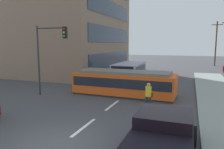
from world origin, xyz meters
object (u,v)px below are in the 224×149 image
object	(u,v)px
city_bus	(129,71)
traffic_light_mast	(49,48)
utility_pole_distant	(216,43)
streetcar_tram	(124,83)
pedestrian_crossing	(148,95)
pickup_truck_parked	(162,138)

from	to	relation	value
city_bus	traffic_light_mast	bearing A→B (deg)	-113.38
utility_pole_distant	city_bus	bearing A→B (deg)	-116.31
streetcar_tram	pedestrian_crossing	distance (m)	4.11
pickup_truck_parked	streetcar_tram	bearing A→B (deg)	114.70
streetcar_tram	pedestrian_crossing	xyz separation A→B (m)	(2.52, -3.24, -0.04)
streetcar_tram	pickup_truck_parked	xyz separation A→B (m)	(4.00, -8.70, -0.19)
traffic_light_mast	utility_pole_distant	bearing A→B (deg)	64.54
streetcar_tram	city_bus	distance (m)	6.74
traffic_light_mast	utility_pole_distant	xyz separation A→B (m)	(14.13, 29.69, 0.45)
pickup_truck_parked	traffic_light_mast	xyz separation A→B (m)	(-9.20, 6.48, 2.90)
pedestrian_crossing	traffic_light_mast	distance (m)	8.26
utility_pole_distant	traffic_light_mast	bearing A→B (deg)	-115.46
streetcar_tram	utility_pole_distant	size ratio (longest dim) A/B	1.00
city_bus	utility_pole_distant	size ratio (longest dim) A/B	0.69
city_bus	pickup_truck_parked	xyz separation A→B (m)	(5.40, -15.29, -0.29)
city_bus	utility_pole_distant	world-z (taller)	utility_pole_distant
pedestrian_crossing	utility_pole_distant	xyz separation A→B (m)	(6.42, 30.72, 3.20)
city_bus	pedestrian_crossing	distance (m)	10.59
pedestrian_crossing	traffic_light_mast	bearing A→B (deg)	172.38
streetcar_tram	pedestrian_crossing	world-z (taller)	streetcar_tram
city_bus	pickup_truck_parked	size ratio (longest dim) A/B	1.10
streetcar_tram	traffic_light_mast	distance (m)	6.27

